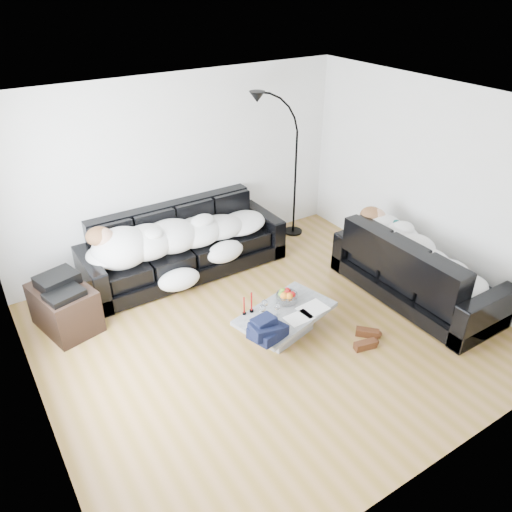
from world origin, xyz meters
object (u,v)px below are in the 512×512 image
sleeper_right (420,253)px  floor_lamp (295,173)px  candle_left (244,306)px  av_cabinet (65,308)px  wine_glass_a (265,307)px  sofa_right (418,267)px  wine_glass_b (262,312)px  sofa_back (184,243)px  candle_right (251,302)px  sleeper_back (184,231)px  stereo (59,284)px  wine_glass_c (277,310)px  coffee_table (285,323)px  shoes (366,339)px  fruit_bowl (287,295)px

sleeper_right → floor_lamp: bearing=6.0°
candle_left → av_cabinet: candle_left is taller
floor_lamp → wine_glass_a: bearing=-117.9°
sofa_right → wine_glass_b: (-2.17, 0.29, -0.02)m
sofa_back → candle_right: sofa_back is taller
wine_glass_b → candle_left: bearing=122.5°
sleeper_back → stereo: (-1.73, -0.34, -0.05)m
sofa_right → floor_lamp: floor_lamp is taller
wine_glass_c → sofa_right: bearing=-7.1°
sleeper_right → coffee_table: (-1.86, 0.26, -0.49)m
shoes → floor_lamp: 2.98m
wine_glass_a → candle_right: (-0.10, 0.11, 0.04)m
wine_glass_a → sleeper_right: bearing=-9.7°
wine_glass_c → floor_lamp: size_ratio=0.08×
candle_right → floor_lamp: size_ratio=0.13×
sleeper_back → candle_right: sleeper_back is taller
wine_glass_b → av_cabinet: (-1.79, 1.49, -0.15)m
coffee_table → wine_glass_c: (-0.12, -0.01, 0.25)m
candle_left → shoes: size_ratio=0.51×
sleeper_back → floor_lamp: floor_lamp is taller
sleeper_right → wine_glass_a: 2.13m
sofa_back → wine_glass_b: sofa_back is taller
sleeper_back → av_cabinet: size_ratio=2.97×
sleeper_right → wine_glass_c: bearing=82.9°
sofa_back → sofa_right: sofa_back is taller
wine_glass_b → candle_right: candle_right is taller
fruit_bowl → shoes: fruit_bowl is taller
wine_glass_b → wine_glass_c: size_ratio=1.10×
wine_glass_a → stereo: 2.35m
sleeper_right → wine_glass_a: sleeper_right is taller
sofa_right → stereo: (-3.95, 1.78, 0.17)m
candle_left → av_cabinet: (-1.67, 1.31, -0.17)m
sofa_back → coffee_table: bearing=-79.4°
sleeper_right → candle_left: (-2.28, 0.47, -0.21)m
wine_glass_c → sleeper_back: bearing=97.1°
candle_left → shoes: 1.45m
candle_right → wine_glass_b: bearing=-82.6°
fruit_bowl → candle_right: (-0.46, 0.05, 0.05)m
wine_glass_b → av_cabinet: size_ratio=0.24×
wine_glass_a → av_cabinet: av_cabinet is taller
wine_glass_c → candle_right: size_ratio=0.66×
shoes → floor_lamp: floor_lamp is taller
sleeper_right → candle_right: (-2.19, 0.47, -0.19)m
coffee_table → av_cabinet: bearing=144.0°
av_cabinet → floor_lamp: bearing=-5.5°
candle_right → av_cabinet: candle_right is taller
wine_glass_b → stereo: size_ratio=0.43×
sofa_right → floor_lamp: size_ratio=1.08×
wine_glass_c → candle_right: 0.30m
wine_glass_b → wine_glass_c: 0.18m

